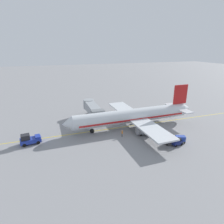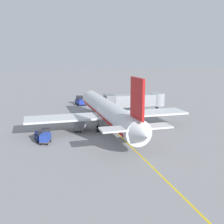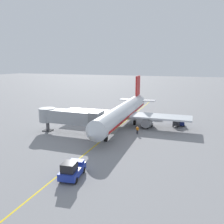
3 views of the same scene
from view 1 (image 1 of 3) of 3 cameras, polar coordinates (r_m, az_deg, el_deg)
The scene contains 10 objects.
ground_plane at distance 52.49m, azimuth 4.05°, elevation -4.41°, with size 400.00×400.00×0.00m, color gray.
gate_lead_in_line at distance 52.49m, azimuth 4.05°, elevation -4.41°, with size 0.24×80.00×0.01m, color gold.
parked_airliner at distance 51.42m, azimuth 6.39°, elevation -1.17°, with size 30.09×37.26×10.63m.
jet_bridge at distance 56.21m, azimuth -5.81°, elevation 0.90°, with size 14.02×3.50×4.98m.
pushback_tractor at distance 46.87m, azimuth -23.37°, elevation -7.52°, with size 2.75×4.65×2.40m.
baggage_tug_lead at distance 47.94m, azimuth 9.52°, elevation -6.05°, with size 2.03×2.76×1.62m.
baggage_tug_trailing at distance 45.03m, azimuth 18.83°, elevation -8.58°, with size 1.66×2.67×1.62m.
baggage_cart_front at distance 44.87m, azimuth 17.09°, elevation -8.15°, with size 1.98×2.96×1.58m.
baggage_cart_second_in_train at distance 46.45m, azimuth 19.75°, elevation -7.50°, with size 1.98×2.96×1.58m.
ground_crew_wing_walker at distance 46.50m, azimuth 3.04°, elevation -6.29°, with size 0.72×0.33×1.69m.
Camera 1 is at (-44.29, 19.12, 20.68)m, focal length 30.58 mm.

